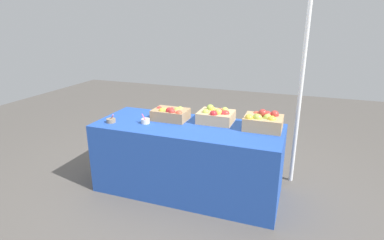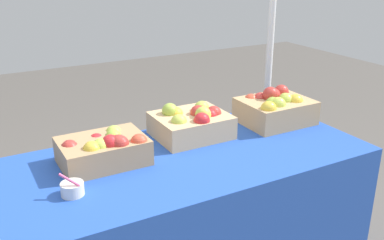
# 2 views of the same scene
# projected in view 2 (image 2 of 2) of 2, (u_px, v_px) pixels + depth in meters

# --- Properties ---
(table) EXTENTS (1.90, 0.76, 0.74)m
(table) POSITION_uv_depth(u_px,v_px,m) (166.00, 232.00, 2.07)
(table) COLOR #234CAD
(table) RESTS_ON ground_plane
(apple_crate_left) EXTENTS (0.36, 0.30, 0.19)m
(apple_crate_left) POSITION_uv_depth(u_px,v_px,m) (275.00, 108.00, 2.35)
(apple_crate_left) COLOR tan
(apple_crate_left) RESTS_ON table
(apple_crate_middle) EXTENTS (0.35, 0.30, 0.17)m
(apple_crate_middle) POSITION_uv_depth(u_px,v_px,m) (192.00, 122.00, 2.17)
(apple_crate_middle) COLOR tan
(apple_crate_middle) RESTS_ON table
(apple_crate_right) EXTENTS (0.37, 0.26, 0.15)m
(apple_crate_right) POSITION_uv_depth(u_px,v_px,m) (105.00, 149.00, 1.89)
(apple_crate_right) COLOR tan
(apple_crate_right) RESTS_ON table
(sample_bowl_near) EXTENTS (0.09, 0.09, 0.10)m
(sample_bowl_near) POSITION_uv_depth(u_px,v_px,m) (72.00, 189.00, 1.65)
(sample_bowl_near) COLOR silver
(sample_bowl_near) RESTS_ON table
(tent_pole) EXTENTS (0.04, 0.04, 2.00)m
(tent_pole) POSITION_uv_depth(u_px,v_px,m) (270.00, 53.00, 2.80)
(tent_pole) COLOR white
(tent_pole) RESTS_ON ground_plane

